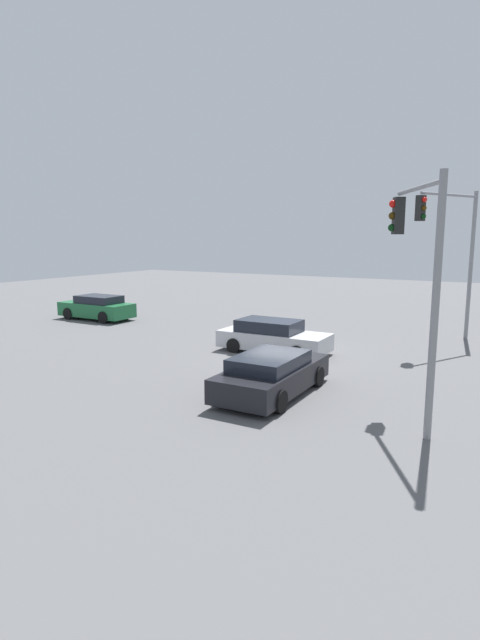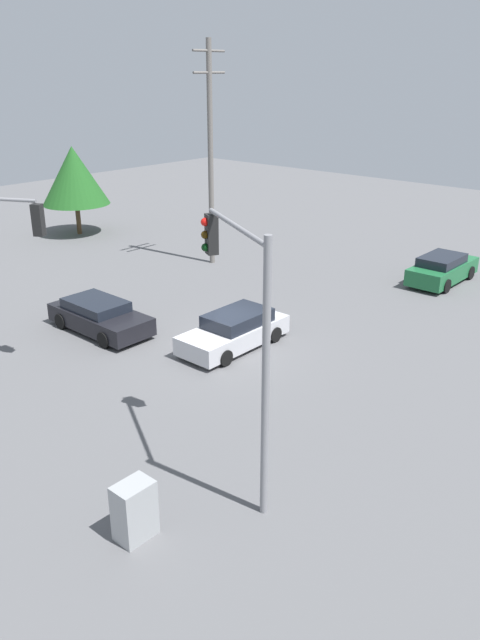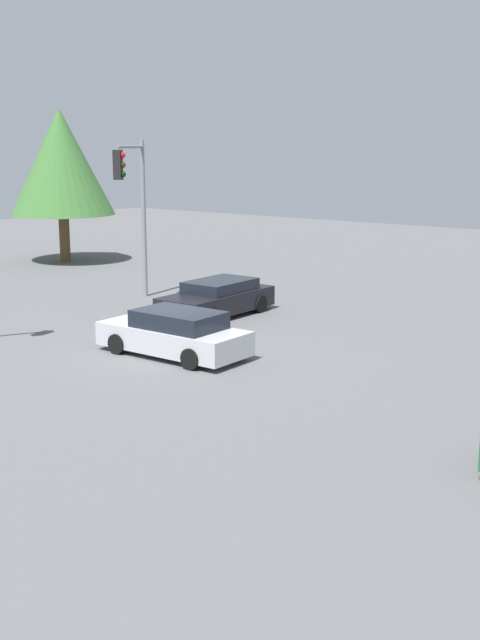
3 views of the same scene
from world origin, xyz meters
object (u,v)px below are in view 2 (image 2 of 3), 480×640
object	(u,v)px
sedan_silver	(235,331)
electrical_cabinet	(134,511)
sedan_dark	(100,316)
traffic_signal_cross	(242,311)
sedan_green	(442,269)

from	to	relation	value
sedan_silver	electrical_cabinet	bearing A→B (deg)	119.96
sedan_dark	traffic_signal_cross	xyz separation A→B (m)	(-3.58, -10.87, 4.03)
traffic_signal_cross	sedan_green	bearing A→B (deg)	-52.10
sedan_green	traffic_signal_cross	bearing A→B (deg)	-80.34
sedan_green	sedan_dark	xyz separation A→B (m)	(-15.20, 7.67, -0.06)
sedan_green	sedan_silver	size ratio (longest dim) A/B	0.99
sedan_dark	electrical_cabinet	bearing A→B (deg)	56.94
sedan_green	sedan_silver	bearing A→B (deg)	-101.23
sedan_green	sedan_dark	bearing A→B (deg)	-116.79
sedan_green	sedan_dark	size ratio (longest dim) A/B	0.98
sedan_green	electrical_cabinet	xyz separation A→B (m)	(-22.06, -2.87, 0.01)
sedan_silver	electrical_cabinet	world-z (taller)	electrical_cabinet
sedan_silver	electrical_cabinet	xyz separation A→B (m)	(-9.36, -5.39, 0.05)
sedan_green	sedan_silver	xyz separation A→B (m)	(-12.71, 2.52, -0.04)
traffic_signal_cross	electrical_cabinet	distance (m)	5.16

